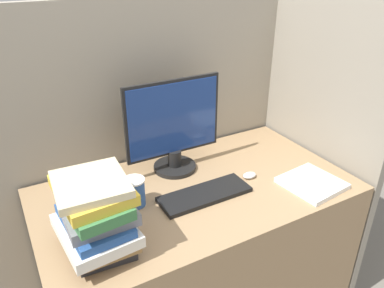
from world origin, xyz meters
The scene contains 9 objects.
cubicle_panel_rear centered at (0.00, 0.81, 0.78)m, with size 1.81×0.04×1.55m.
cubicle_panel_right centered at (0.74, 0.42, 0.78)m, with size 0.04×0.83×1.55m.
desk centered at (0.00, 0.39, 0.39)m, with size 1.41×0.77×0.77m.
monitor centered at (-0.01, 0.59, 0.98)m, with size 0.47×0.21×0.45m.
keyboard centered at (0.00, 0.32, 0.78)m, with size 0.41×0.15×0.02m.
mouse centered at (0.26, 0.34, 0.78)m, with size 0.07×0.05×0.03m.
coffee_cup centered at (-0.28, 0.41, 0.83)m, with size 0.09×0.09×0.12m.
book_stack centered at (-0.49, 0.23, 0.92)m, with size 0.26×0.32×0.29m.
paper_pile centered at (0.47, 0.15, 0.78)m, with size 0.26×0.26×0.02m.
Camera 1 is at (-0.70, -0.83, 1.71)m, focal length 35.00 mm.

